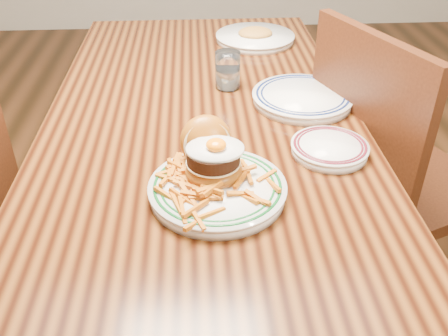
{
  "coord_description": "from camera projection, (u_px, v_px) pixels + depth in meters",
  "views": [
    {
      "loc": [
        -0.02,
        -1.25,
        1.39
      ],
      "look_at": [
        0.04,
        -0.39,
        0.81
      ],
      "focal_mm": 40.0,
      "sensor_mm": 36.0,
      "label": 1
    }
  ],
  "objects": [
    {
      "name": "floor",
      "position": [
        207.0,
        293.0,
        1.81
      ],
      "size": [
        6.0,
        6.0,
        0.0
      ],
      "primitive_type": "plane",
      "color": "black",
      "rests_on": "ground"
    },
    {
      "name": "chair_right",
      "position": [
        387.0,
        174.0,
        1.52
      ],
      "size": [
        0.59,
        0.59,
        0.98
      ],
      "rotation": [
        0.0,
        0.0,
        3.52
      ],
      "color": "#401D0D",
      "rests_on": "floor"
    },
    {
      "name": "water_glass",
      "position": [
        228.0,
        72.0,
        1.47
      ],
      "size": [
        0.07,
        0.07,
        0.11
      ],
      "color": "white",
      "rests_on": "table"
    },
    {
      "name": "main_plate",
      "position": [
        215.0,
        176.0,
        1.05
      ],
      "size": [
        0.29,
        0.31,
        0.14
      ],
      "rotation": [
        0.0,
        0.0,
        0.19
      ],
      "color": "white",
      "rests_on": "table"
    },
    {
      "name": "far_plate",
      "position": [
        255.0,
        37.0,
        1.82
      ],
      "size": [
        0.29,
        0.29,
        0.05
      ],
      "rotation": [
        0.0,
        0.0,
        0.23
      ],
      "color": "white",
      "rests_on": "table"
    },
    {
      "name": "side_plate",
      "position": [
        330.0,
        148.0,
        1.18
      ],
      "size": [
        0.18,
        0.18,
        0.03
      ],
      "rotation": [
        0.0,
        0.0,
        0.02
      ],
      "color": "white",
      "rests_on": "table"
    },
    {
      "name": "table",
      "position": [
        203.0,
        136.0,
        1.44
      ],
      "size": [
        0.85,
        1.6,
        0.75
      ],
      "color": "black",
      "rests_on": "floor"
    },
    {
      "name": "rear_plate",
      "position": [
        302.0,
        97.0,
        1.41
      ],
      "size": [
        0.28,
        0.28,
        0.03
      ],
      "rotation": [
        0.0,
        0.0,
        -0.22
      ],
      "color": "white",
      "rests_on": "table"
    }
  ]
}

